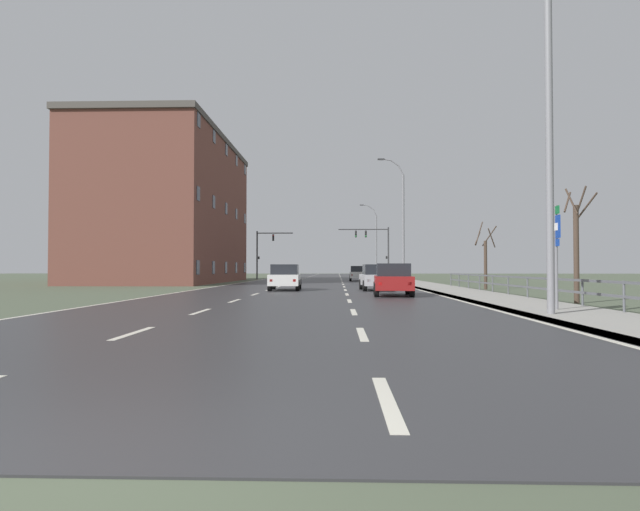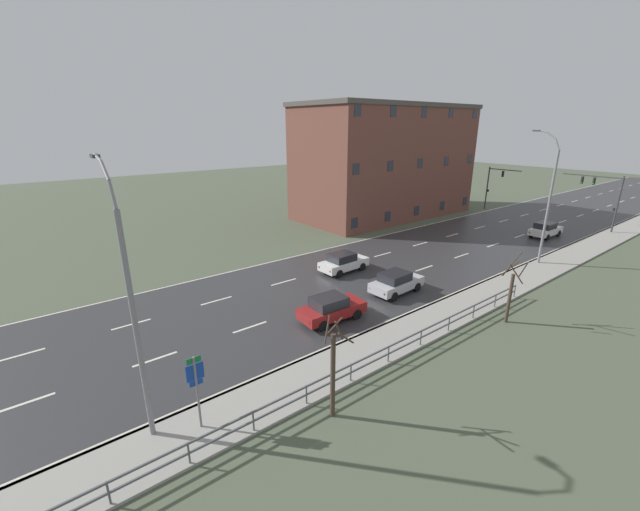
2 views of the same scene
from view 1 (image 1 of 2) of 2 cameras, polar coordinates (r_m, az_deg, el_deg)
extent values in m
cube|color=#4C5642|center=(51.46, -0.21, -2.92)|extent=(160.00, 160.00, 0.12)
cube|color=#303033|center=(63.45, 0.18, -2.56)|extent=(14.00, 120.00, 0.02)
cube|color=beige|center=(11.66, -19.30, -7.84)|extent=(0.16, 2.20, 0.01)
cube|color=beige|center=(16.78, -12.61, -5.87)|extent=(0.16, 2.20, 0.01)
cube|color=beige|center=(22.04, -9.09, -4.80)|extent=(0.16, 2.20, 0.01)
cube|color=beige|center=(27.36, -6.94, -4.13)|extent=(0.16, 2.20, 0.01)
cube|color=beige|center=(32.70, -5.50, -3.68)|extent=(0.16, 2.20, 0.01)
cube|color=beige|center=(38.06, -4.46, -3.35)|extent=(0.16, 2.20, 0.01)
cube|color=beige|center=(43.43, -3.68, -3.10)|extent=(0.16, 2.20, 0.01)
cube|color=beige|center=(48.80, -3.07, -2.91)|extent=(0.16, 2.20, 0.01)
cube|color=beige|center=(54.18, -2.58, -2.76)|extent=(0.16, 2.20, 0.01)
cube|color=beige|center=(59.57, -2.18, -2.63)|extent=(0.16, 2.20, 0.01)
cube|color=beige|center=(64.95, -1.85, -2.52)|extent=(0.16, 2.20, 0.01)
cube|color=beige|center=(70.34, -1.57, -2.43)|extent=(0.16, 2.20, 0.01)
cube|color=beige|center=(75.73, -1.32, -2.36)|extent=(0.16, 2.20, 0.01)
cube|color=beige|center=(81.12, -1.11, -2.29)|extent=(0.16, 2.20, 0.01)
cube|color=beige|center=(86.52, -0.93, -2.23)|extent=(0.16, 2.20, 0.01)
cube|color=beige|center=(91.91, -0.77, -2.18)|extent=(0.16, 2.20, 0.01)
cube|color=beige|center=(97.30, -0.62, -2.13)|extent=(0.16, 2.20, 0.01)
cube|color=beige|center=(102.70, -0.49, -2.09)|extent=(0.16, 2.20, 0.01)
cube|color=beige|center=(108.09, -0.38, -2.05)|extent=(0.16, 2.20, 0.01)
cube|color=beige|center=(113.49, -0.27, -2.02)|extent=(0.16, 2.20, 0.01)
cube|color=beige|center=(118.89, -0.18, -1.99)|extent=(0.16, 2.20, 0.01)
cube|color=beige|center=(5.59, 7.19, -15.13)|extent=(0.16, 2.20, 0.01)
cube|color=beige|center=(10.90, 4.51, -8.37)|extent=(0.16, 2.20, 0.01)
cube|color=beige|center=(16.27, 3.62, -6.04)|extent=(0.16, 2.20, 0.01)
cube|color=beige|center=(21.65, 3.17, -4.87)|extent=(0.16, 2.20, 0.01)
cube|color=beige|center=(27.04, 2.90, -4.17)|extent=(0.16, 2.20, 0.01)
cube|color=beige|center=(32.44, 2.72, -3.70)|extent=(0.16, 2.20, 0.01)
cube|color=beige|center=(37.83, 2.60, -3.37)|extent=(0.16, 2.20, 0.01)
cube|color=beige|center=(43.23, 2.50, -3.11)|extent=(0.16, 2.20, 0.01)
cube|color=beige|center=(48.63, 2.43, -2.92)|extent=(0.16, 2.20, 0.01)
cube|color=beige|center=(54.02, 2.37, -2.76)|extent=(0.16, 2.20, 0.01)
cube|color=beige|center=(59.42, 2.32, -2.63)|extent=(0.16, 2.20, 0.01)
cube|color=beige|center=(64.82, 2.28, -2.53)|extent=(0.16, 2.20, 0.01)
cube|color=beige|center=(70.22, 2.24, -2.43)|extent=(0.16, 2.20, 0.01)
cube|color=beige|center=(75.62, 2.21, -2.36)|extent=(0.16, 2.20, 0.01)
cube|color=beige|center=(81.02, 2.19, -2.29)|extent=(0.16, 2.20, 0.01)
cube|color=beige|center=(86.42, 2.16, -2.23)|extent=(0.16, 2.20, 0.01)
cube|color=beige|center=(91.82, 2.15, -2.18)|extent=(0.16, 2.20, 0.01)
cube|color=beige|center=(97.22, 2.13, -2.13)|extent=(0.16, 2.20, 0.01)
cube|color=beige|center=(102.62, 2.11, -2.09)|extent=(0.16, 2.20, 0.01)
cube|color=beige|center=(108.02, 2.10, -2.05)|extent=(0.16, 2.20, 0.01)
cube|color=beige|center=(113.41, 2.09, -2.02)|extent=(0.16, 2.20, 0.01)
cube|color=beige|center=(118.81, 2.07, -1.99)|extent=(0.16, 2.20, 0.01)
cube|color=beige|center=(63.62, 6.36, -2.54)|extent=(0.16, 120.00, 0.01)
cube|color=beige|center=(64.01, -5.97, -2.53)|extent=(0.16, 120.00, 0.01)
cube|color=gray|center=(63.77, 7.84, -2.50)|extent=(3.00, 120.00, 0.12)
cube|color=slate|center=(63.64, 6.57, -2.51)|extent=(0.16, 120.00, 0.12)
cube|color=#515459|center=(24.10, 21.28, -2.22)|extent=(0.06, 30.19, 0.08)
cube|color=#515459|center=(24.11, 21.29, -3.17)|extent=(0.06, 30.19, 0.08)
cylinder|color=#515459|center=(17.18, 29.73, -4.02)|extent=(0.07, 0.07, 1.00)
cylinder|color=#515459|center=(19.44, 26.25, -3.73)|extent=(0.07, 0.07, 1.00)
cylinder|color=#515459|center=(21.76, 23.50, -3.49)|extent=(0.07, 0.07, 1.00)
cylinder|color=#515459|center=(24.11, 21.29, -3.29)|extent=(0.07, 0.07, 1.00)
cylinder|color=#515459|center=(26.50, 19.48, -3.12)|extent=(0.07, 0.07, 1.00)
cylinder|color=#515459|center=(28.90, 17.96, -2.98)|extent=(0.07, 0.07, 1.00)
cylinder|color=#515459|center=(31.33, 16.68, -2.86)|extent=(0.07, 0.07, 1.00)
cylinder|color=#515459|center=(33.76, 15.59, -2.75)|extent=(0.07, 0.07, 1.00)
cylinder|color=#515459|center=(36.21, 14.64, -2.66)|extent=(0.07, 0.07, 1.00)
cylinder|color=#515459|center=(38.67, 13.81, -2.58)|extent=(0.07, 0.07, 1.00)
cylinder|color=slate|center=(15.98, 23.32, 9.75)|extent=(0.20, 0.20, 8.80)
cylinder|color=slate|center=(46.94, 8.90, 2.80)|extent=(0.20, 0.20, 9.47)
cylinder|color=slate|center=(47.57, 8.65, 8.98)|extent=(0.47, 0.11, 0.83)
cylinder|color=slate|center=(47.63, 8.00, 9.75)|extent=(0.77, 0.11, 0.59)
cylinder|color=slate|center=(47.61, 7.04, 10.15)|extent=(0.87, 0.11, 0.26)
cube|color=#333335|center=(47.58, 6.52, 10.18)|extent=(0.56, 0.24, 0.12)
cylinder|color=slate|center=(78.62, 6.04, 0.99)|extent=(0.20, 0.20, 9.10)
cylinder|color=slate|center=(78.97, 5.88, 4.60)|extent=(0.50, 0.11, 0.91)
cylinder|color=slate|center=(79.00, 5.45, 5.11)|extent=(0.84, 0.11, 0.64)
cylinder|color=slate|center=(78.99, 4.83, 5.37)|extent=(0.96, 0.11, 0.27)
cube|color=#333335|center=(78.98, 4.49, 5.40)|extent=(0.56, 0.24, 0.12)
cylinder|color=slate|center=(17.46, 23.94, -0.37)|extent=(0.09, 0.09, 3.24)
cube|color=#146633|center=(17.53, 23.83, 4.43)|extent=(0.03, 0.56, 0.24)
cube|color=#143899|center=(17.49, 23.84, 2.80)|extent=(0.03, 0.68, 0.68)
cube|color=white|center=(17.48, 23.78, 2.80)|extent=(0.01, 0.44, 0.22)
cube|color=#143899|center=(17.47, 23.86, 1.27)|extent=(0.03, 0.52, 0.22)
cylinder|color=#38383A|center=(63.49, 7.32, 0.23)|extent=(0.18, 0.18, 6.19)
cylinder|color=#38383A|center=(63.42, 4.65, 2.80)|extent=(5.90, 0.12, 0.12)
cube|color=black|center=(63.40, 4.92, 2.30)|extent=(0.20, 0.28, 0.80)
sphere|color=#2D2D2D|center=(63.26, 4.93, 2.55)|extent=(0.14, 0.14, 0.14)
sphere|color=#2D2D2D|center=(63.25, 4.93, 2.31)|extent=(0.14, 0.14, 0.14)
sphere|color=green|center=(63.23, 4.93, 2.08)|extent=(0.14, 0.14, 0.14)
cube|color=black|center=(63.34, 3.85, 2.31)|extent=(0.20, 0.28, 0.80)
sphere|color=#2D2D2D|center=(63.21, 3.86, 2.55)|extent=(0.14, 0.14, 0.14)
sphere|color=#2D2D2D|center=(63.19, 3.86, 2.31)|extent=(0.14, 0.14, 0.14)
sphere|color=green|center=(63.18, 3.86, 2.08)|extent=(0.14, 0.14, 0.14)
cube|color=black|center=(63.41, 7.12, -0.21)|extent=(0.18, 0.12, 0.32)
cylinder|color=#38383A|center=(65.31, -6.74, 0.04)|extent=(0.18, 0.18, 5.86)
cylinder|color=#38383A|center=(65.14, -4.83, 2.40)|extent=(4.38, 0.12, 0.12)
cube|color=black|center=(65.13, -5.02, 1.92)|extent=(0.20, 0.28, 0.80)
sphere|color=red|center=(65.00, -5.03, 2.15)|extent=(0.14, 0.14, 0.14)
sphere|color=#2D2D2D|center=(64.98, -5.04, 1.93)|extent=(0.14, 0.14, 0.14)
sphere|color=#2D2D2D|center=(64.97, -5.04, 1.70)|extent=(0.14, 0.14, 0.14)
cube|color=black|center=(65.22, -6.56, -0.25)|extent=(0.18, 0.12, 0.32)
cube|color=silver|center=(55.92, 4.11, -2.07)|extent=(1.86, 4.14, 0.64)
cube|color=black|center=(55.67, 4.11, -1.43)|extent=(1.61, 2.04, 0.60)
cube|color=slate|center=(56.62, 4.09, -1.45)|extent=(1.41, 0.12, 0.51)
cylinder|color=black|center=(57.22, 4.90, -2.37)|extent=(0.24, 0.67, 0.66)
cylinder|color=black|center=(57.19, 3.28, -2.37)|extent=(0.24, 0.67, 0.66)
cylinder|color=black|center=(54.68, 4.97, -2.42)|extent=(0.24, 0.67, 0.66)
cylinder|color=black|center=(54.65, 3.28, -2.42)|extent=(0.24, 0.67, 0.66)
cube|color=red|center=(53.89, 3.43, -2.10)|extent=(0.16, 0.04, 0.14)
cube|color=red|center=(53.91, 4.84, -2.09)|extent=(0.16, 0.04, 0.14)
cube|color=#B7B7BC|center=(32.33, 6.04, -2.59)|extent=(1.92, 4.17, 0.64)
cube|color=black|center=(32.08, 6.09, -1.49)|extent=(1.64, 2.06, 0.60)
cube|color=slate|center=(33.02, 5.90, -1.52)|extent=(1.41, 0.13, 0.51)
cylinder|color=black|center=(33.70, 7.17, -3.08)|extent=(0.25, 0.67, 0.66)
cylinder|color=black|center=(33.53, 4.42, -3.10)|extent=(0.25, 0.67, 0.66)
cylinder|color=black|center=(31.18, 7.79, -3.22)|extent=(0.25, 0.67, 0.66)
cylinder|color=black|center=(31.00, 4.82, -3.24)|extent=(0.25, 0.67, 0.66)
cube|color=red|center=(30.24, 5.23, -2.68)|extent=(0.16, 0.05, 0.14)
cube|color=red|center=(30.40, 7.71, -2.67)|extent=(0.16, 0.05, 0.14)
cube|color=maroon|center=(26.17, 7.79, -2.88)|extent=(1.98, 4.19, 0.64)
cube|color=black|center=(25.91, 7.82, -1.52)|extent=(1.67, 2.08, 0.60)
cube|color=slate|center=(26.86, 7.72, -1.56)|extent=(1.41, 0.16, 0.51)
cylinder|color=black|center=(27.50, 9.36, -3.47)|extent=(0.26, 0.67, 0.66)
cylinder|color=black|center=(27.43, 5.97, -3.48)|extent=(0.26, 0.67, 0.66)
cylinder|color=black|center=(24.97, 9.80, -3.68)|extent=(0.26, 0.67, 0.66)
cylinder|color=black|center=(24.89, 6.07, -3.70)|extent=(0.26, 0.67, 0.66)
cube|color=red|center=(24.12, 6.46, -3.02)|extent=(0.16, 0.05, 0.14)
cube|color=red|center=(24.19, 9.59, -3.00)|extent=(0.16, 0.05, 0.14)
cube|color=silver|center=(32.29, -3.74, -2.60)|extent=(1.87, 4.15, 0.64)
cube|color=black|center=(32.04, -3.77, -1.50)|extent=(1.61, 2.04, 0.60)
cube|color=slate|center=(32.99, -3.65, -1.53)|extent=(1.41, 0.12, 0.51)
cylinder|color=black|center=(33.53, -2.21, -3.10)|extent=(0.24, 0.67, 0.66)
cylinder|color=black|center=(33.63, -4.97, -3.09)|extent=(0.24, 0.67, 0.66)
cylinder|color=black|center=(30.99, -2.41, -3.24)|extent=(0.24, 0.67, 0.66)
cylinder|color=black|center=(31.10, -5.39, -3.23)|extent=(0.24, 0.67, 0.66)
cube|color=red|center=(30.33, -5.25, -2.68)|extent=(0.16, 0.04, 0.14)
cube|color=red|center=(30.23, -2.76, -2.68)|extent=(0.16, 0.04, 0.14)
cube|color=brown|center=(53.23, -15.80, 4.40)|extent=(10.94, 22.93, 13.28)
cube|color=#4C4742|center=(54.34, -15.75, 11.64)|extent=(11.16, 23.39, 0.50)
cube|color=#282D38|center=(41.57, -12.91, -1.25)|extent=(0.04, 0.90, 1.10)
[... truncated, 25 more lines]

